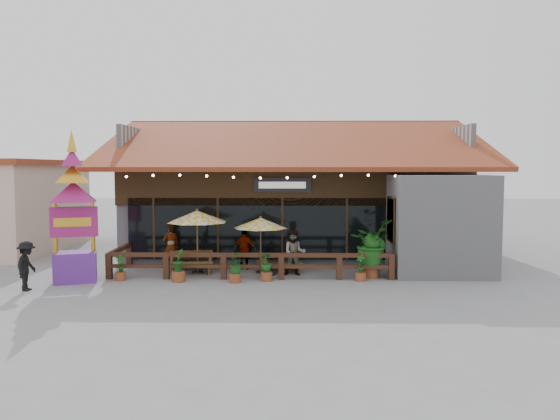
{
  "coord_description": "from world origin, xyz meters",
  "views": [
    {
      "loc": [
        -0.21,
        -19.15,
        3.86
      ],
      "look_at": [
        -0.58,
        1.5,
        2.26
      ],
      "focal_mm": 35.0,
      "sensor_mm": 36.0,
      "label": 1
    }
  ],
  "objects_px": {
    "umbrella_right": "(261,223)",
    "picnic_table_right": "(279,260)",
    "picnic_table_left": "(191,258)",
    "umbrella_left": "(197,217)",
    "thai_sign_tower": "(73,196)",
    "tropical_plant": "(371,244)",
    "pedestrian": "(27,266)"
  },
  "relations": [
    {
      "from": "umbrella_left",
      "to": "picnic_table_right",
      "type": "relative_size",
      "value": 1.64
    },
    {
      "from": "umbrella_left",
      "to": "picnic_table_right",
      "type": "xyz_separation_m",
      "value": [
        2.99,
        0.13,
        -1.62
      ]
    },
    {
      "from": "picnic_table_right",
      "to": "tropical_plant",
      "type": "bearing_deg",
      "value": -15.1
    },
    {
      "from": "pedestrian",
      "to": "thai_sign_tower",
      "type": "bearing_deg",
      "value": -38.56
    },
    {
      "from": "picnic_table_right",
      "to": "tropical_plant",
      "type": "distance_m",
      "value": 3.45
    },
    {
      "from": "umbrella_left",
      "to": "thai_sign_tower",
      "type": "relative_size",
      "value": 0.52
    },
    {
      "from": "picnic_table_left",
      "to": "picnic_table_right",
      "type": "height_order",
      "value": "picnic_table_left"
    },
    {
      "from": "tropical_plant",
      "to": "pedestrian",
      "type": "relative_size",
      "value": 1.32
    },
    {
      "from": "umbrella_right",
      "to": "picnic_table_right",
      "type": "height_order",
      "value": "umbrella_right"
    },
    {
      "from": "picnic_table_left",
      "to": "thai_sign_tower",
      "type": "distance_m",
      "value": 4.69
    },
    {
      "from": "umbrella_right",
      "to": "picnic_table_right",
      "type": "bearing_deg",
      "value": 4.71
    },
    {
      "from": "umbrella_left",
      "to": "thai_sign_tower",
      "type": "xyz_separation_m",
      "value": [
        -3.88,
        -1.62,
        0.85
      ]
    },
    {
      "from": "umbrella_right",
      "to": "pedestrian",
      "type": "distance_m",
      "value": 7.89
    },
    {
      "from": "umbrella_left",
      "to": "thai_sign_tower",
      "type": "height_order",
      "value": "thai_sign_tower"
    },
    {
      "from": "umbrella_right",
      "to": "pedestrian",
      "type": "bearing_deg",
      "value": -156.96
    },
    {
      "from": "picnic_table_left",
      "to": "thai_sign_tower",
      "type": "bearing_deg",
      "value": -154.09
    },
    {
      "from": "picnic_table_left",
      "to": "tropical_plant",
      "type": "height_order",
      "value": "tropical_plant"
    },
    {
      "from": "umbrella_left",
      "to": "picnic_table_left",
      "type": "relative_size",
      "value": 1.63
    },
    {
      "from": "picnic_table_left",
      "to": "umbrella_right",
      "type": "bearing_deg",
      "value": -1.51
    },
    {
      "from": "thai_sign_tower",
      "to": "tropical_plant",
      "type": "height_order",
      "value": "thai_sign_tower"
    },
    {
      "from": "thai_sign_tower",
      "to": "pedestrian",
      "type": "bearing_deg",
      "value": -125.96
    },
    {
      "from": "thai_sign_tower",
      "to": "pedestrian",
      "type": "xyz_separation_m",
      "value": [
        -0.99,
        -1.37,
        -2.14
      ]
    },
    {
      "from": "picnic_table_right",
      "to": "thai_sign_tower",
      "type": "relative_size",
      "value": 0.32
    },
    {
      "from": "picnic_table_left",
      "to": "tropical_plant",
      "type": "relative_size",
      "value": 0.85
    },
    {
      "from": "umbrella_left",
      "to": "thai_sign_tower",
      "type": "distance_m",
      "value": 4.29
    },
    {
      "from": "umbrella_right",
      "to": "picnic_table_left",
      "type": "xyz_separation_m",
      "value": [
        -2.58,
        0.07,
        -1.32
      ]
    },
    {
      "from": "picnic_table_right",
      "to": "pedestrian",
      "type": "xyz_separation_m",
      "value": [
        -7.87,
        -3.12,
        0.33
      ]
    },
    {
      "from": "pedestrian",
      "to": "tropical_plant",
      "type": "bearing_deg",
      "value": -81.22
    },
    {
      "from": "umbrella_right",
      "to": "picnic_table_left",
      "type": "distance_m",
      "value": 2.9
    },
    {
      "from": "picnic_table_left",
      "to": "thai_sign_tower",
      "type": "relative_size",
      "value": 0.32
    },
    {
      "from": "picnic_table_left",
      "to": "pedestrian",
      "type": "xyz_separation_m",
      "value": [
        -4.62,
        -3.13,
        0.27
      ]
    },
    {
      "from": "thai_sign_tower",
      "to": "umbrella_left",
      "type": "bearing_deg",
      "value": 22.65
    }
  ]
}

